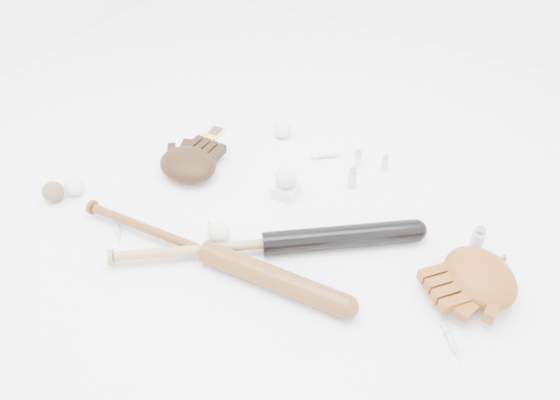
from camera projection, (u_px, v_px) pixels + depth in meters
The scene contains 20 objects.
bat_dark at pixel (266, 244), 1.68m from camera, with size 1.00×0.07×0.07m, color black, non-canonical shape.
bat_wood at pixel (207, 252), 1.66m from camera, with size 0.96×0.07×0.07m, color brown, non-canonical shape.
glove_dark at pixel (188, 164), 1.95m from camera, with size 0.25×0.25×0.09m, color black, non-canonical shape.
glove_tan at pixel (480, 277), 1.56m from camera, with size 0.28×0.28×0.10m, color brown, non-canonical shape.
trading_card at pixel (214, 133), 2.17m from camera, with size 0.06×0.09×0.00m, color yellow.
pedestal at pixel (286, 190), 1.89m from camera, with size 0.08×0.08×0.04m, color white.
baseball_on_pedestal at pixel (286, 177), 1.84m from camera, with size 0.08×0.08×0.08m, color white.
baseball_left at pixel (74, 186), 1.88m from camera, with size 0.07×0.07×0.07m, color white.
baseball_upper at pixel (282, 129), 2.13m from camera, with size 0.07×0.07×0.07m, color white.
baseball_mid at pixel (219, 233), 1.71m from camera, with size 0.07×0.07×0.07m, color white.
baseball_aged at pixel (53, 192), 1.86m from camera, with size 0.07×0.07×0.07m, color brown.
syringe_0 at pixel (118, 228), 1.77m from camera, with size 0.14×0.02×0.02m, color #ADBCC6, non-canonical shape.
syringe_1 at pixel (211, 233), 1.75m from camera, with size 0.15×0.03×0.02m, color #ADBCC6, non-canonical shape.
syringe_2 at pixel (326, 156), 2.05m from camera, with size 0.14×0.02×0.02m, color #ADBCC6, non-canonical shape.
syringe_3 at pixel (452, 342), 1.45m from camera, with size 0.13×0.02×0.02m, color #ADBCC6, non-canonical shape.
syringe_4 at pixel (486, 259), 1.67m from camera, with size 0.14×0.02×0.02m, color #ADBCC6, non-canonical shape.
vial_0 at pixel (358, 158), 2.00m from camera, with size 0.02×0.02×0.06m, color silver.
vial_1 at pixel (385, 163), 1.98m from camera, with size 0.02×0.02×0.06m, color silver.
vial_2 at pixel (352, 178), 1.91m from camera, with size 0.03×0.03×0.08m, color silver.
vial_3 at pixel (477, 239), 1.68m from camera, with size 0.04×0.04×0.09m, color silver.
Camera 1 is at (0.68, -1.09, 1.27)m, focal length 35.00 mm.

